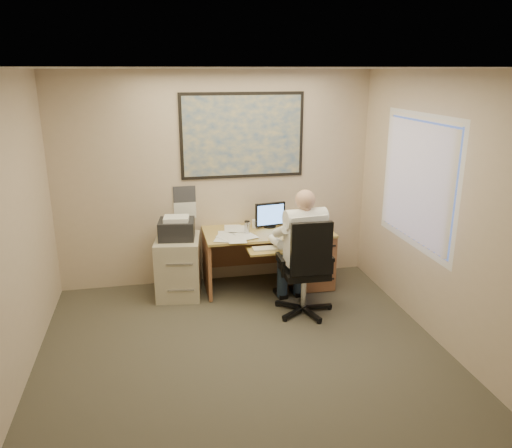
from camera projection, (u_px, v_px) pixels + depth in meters
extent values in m
cube|color=#3D392F|center=(251.00, 373.00, 4.62)|extent=(4.00, 4.50, 0.00)
cube|color=white|center=(249.00, 68.00, 3.82)|extent=(4.00, 4.50, 0.00)
cube|color=beige|center=(216.00, 180.00, 6.32)|extent=(4.00, 0.00, 2.70)
cube|color=beige|center=(352.00, 400.00, 2.12)|extent=(4.00, 0.00, 2.70)
cube|color=beige|center=(462.00, 221.00, 4.61)|extent=(0.00, 4.50, 2.70)
cube|color=tan|center=(268.00, 232.00, 6.27)|extent=(1.60, 0.75, 0.03)
cube|color=#975F3D|center=(311.00, 256.00, 6.49)|extent=(0.45, 0.70, 0.70)
cube|color=#975F3D|center=(207.00, 264.00, 6.23)|extent=(0.04, 0.70, 0.70)
cube|color=#975F3D|center=(262.00, 244.00, 6.68)|extent=(1.55, 0.03, 0.55)
cylinder|color=black|center=(270.00, 226.00, 6.41)|extent=(0.16, 0.16, 0.02)
cube|color=black|center=(270.00, 214.00, 6.35)|extent=(0.40, 0.10, 0.30)
cube|color=#5388E1|center=(271.00, 215.00, 6.32)|extent=(0.35, 0.06, 0.26)
cube|color=tan|center=(271.00, 250.00, 5.86)|extent=(0.55, 0.30, 0.02)
cube|color=beige|center=(271.00, 248.00, 5.85)|extent=(0.43, 0.14, 0.02)
cube|color=black|center=(303.00, 225.00, 6.42)|extent=(0.20, 0.19, 0.05)
cylinder|color=silver|center=(247.00, 228.00, 6.12)|extent=(0.07, 0.07, 0.16)
cylinder|color=white|center=(255.00, 224.00, 6.38)|extent=(0.08, 0.08, 0.11)
cube|color=white|center=(233.00, 232.00, 6.17)|extent=(0.60, 0.56, 0.02)
cube|color=#1E4C93|center=(243.00, 136.00, 6.21)|extent=(1.56, 0.03, 1.06)
cube|color=white|center=(185.00, 202.00, 6.31)|extent=(0.28, 0.01, 0.42)
cube|color=#B9AF95|center=(179.00, 266.00, 6.15)|extent=(0.60, 0.69, 0.73)
cube|color=black|center=(177.00, 229.00, 6.00)|extent=(0.46, 0.42, 0.23)
cube|color=white|center=(176.00, 219.00, 5.94)|extent=(0.32, 0.27, 0.05)
cylinder|color=silver|center=(304.00, 290.00, 5.72)|extent=(0.06, 0.06, 0.43)
cube|color=black|center=(304.00, 271.00, 5.65)|extent=(0.51, 0.51, 0.08)
cube|color=black|center=(313.00, 249.00, 5.31)|extent=(0.45, 0.08, 0.59)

